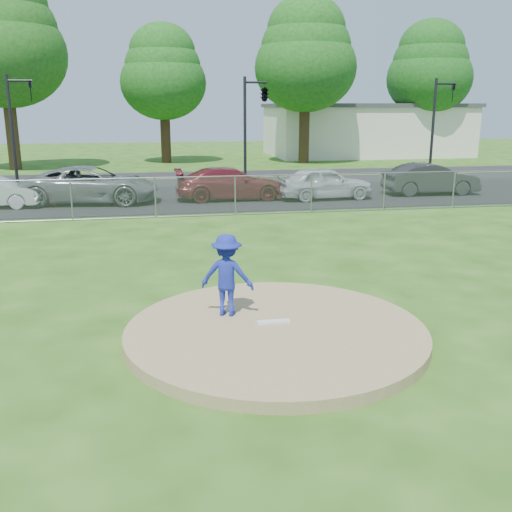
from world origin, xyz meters
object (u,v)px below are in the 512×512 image
(parked_car_darkred, at_px, (230,184))
(parked_car_charcoal, at_px, (431,179))
(traffic_signal_center, at_px, (263,96))
(parked_car_pearl, at_px, (325,183))
(traffic_cone, at_px, (51,197))
(commercial_building, at_px, (365,129))
(traffic_signal_left, at_px, (16,120))
(tree_center, at_px, (163,72))
(tree_right, at_px, (306,54))
(tree_far_right, at_px, (430,67))
(tree_left, at_px, (2,38))
(pitcher, at_px, (227,275))
(traffic_signal_right, at_px, (437,119))
(parked_car_gray, at_px, (91,185))

(parked_car_darkred, xyz_separation_m, parked_car_charcoal, (9.55, -0.11, 0.02))
(traffic_signal_center, distance_m, parked_car_pearl, 7.97)
(parked_car_pearl, bearing_deg, parked_car_charcoal, -88.20)
(traffic_cone, xyz_separation_m, parked_car_darkred, (7.68, 0.03, 0.40))
(commercial_building, height_order, traffic_signal_left, traffic_signal_left)
(tree_center, xyz_separation_m, tree_right, (10.00, -2.00, 1.18))
(tree_far_right, bearing_deg, commercial_building, 143.13)
(commercial_building, relative_size, tree_left, 1.31)
(traffic_signal_center, bearing_deg, parked_car_darkred, -113.14)
(tree_right, distance_m, pitcher, 33.37)
(tree_right, height_order, traffic_signal_right, tree_right)
(traffic_signal_left, relative_size, traffic_cone, 8.96)
(parked_car_darkred, bearing_deg, commercial_building, -33.97)
(tree_far_right, distance_m, traffic_signal_center, 20.78)
(commercial_building, distance_m, tree_center, 17.99)
(tree_center, bearing_deg, traffic_signal_right, -38.22)
(tree_center, xyz_separation_m, tree_far_right, (21.00, 1.00, 0.59))
(parked_car_darkred, bearing_deg, traffic_signal_right, -64.89)
(traffic_signal_center, xyz_separation_m, pitcher, (-4.74, -21.20, -3.64))
(tree_left, height_order, tree_center, tree_left)
(tree_left, distance_m, traffic_signal_left, 10.48)
(traffic_cone, bearing_deg, tree_right, 46.57)
(traffic_cone, relative_size, parked_car_pearl, 0.15)
(parked_car_charcoal, bearing_deg, traffic_cone, 91.09)
(traffic_signal_left, bearing_deg, tree_right, 29.38)
(tree_right, bearing_deg, pitcher, -107.39)
(tree_far_right, height_order, traffic_signal_right, tree_far_right)
(traffic_cone, bearing_deg, parked_car_pearl, -2.75)
(parked_car_gray, xyz_separation_m, parked_car_darkred, (5.99, -0.10, -0.08))
(tree_right, distance_m, traffic_cone, 23.51)
(tree_left, bearing_deg, traffic_signal_left, -76.04)
(traffic_signal_center, height_order, parked_car_gray, traffic_signal_center)
(traffic_signal_left, distance_m, traffic_cone, 7.33)
(tree_right, distance_m, parked_car_charcoal, 17.80)
(traffic_cone, bearing_deg, parked_car_darkred, 0.26)
(commercial_building, height_order, traffic_cone, commercial_building)
(commercial_building, relative_size, tree_center, 1.67)
(parked_car_darkred, bearing_deg, tree_right, -25.86)
(tree_center, height_order, pitcher, tree_center)
(tree_left, bearing_deg, parked_car_gray, -67.22)
(commercial_building, xyz_separation_m, tree_right, (-7.00, -6.00, 5.49))
(traffic_signal_right, bearing_deg, commercial_building, 83.71)
(parked_car_darkred, bearing_deg, traffic_cone, 89.77)
(commercial_building, relative_size, pitcher, 10.57)
(traffic_signal_right, bearing_deg, tree_center, 141.78)
(commercial_building, xyz_separation_m, tree_far_right, (4.00, -3.00, 4.90))
(pitcher, height_order, parked_car_gray, pitcher)
(tree_center, distance_m, tree_far_right, 21.03)
(commercial_building, height_order, tree_right, tree_right)
(tree_left, bearing_deg, parked_car_pearl, -43.71)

